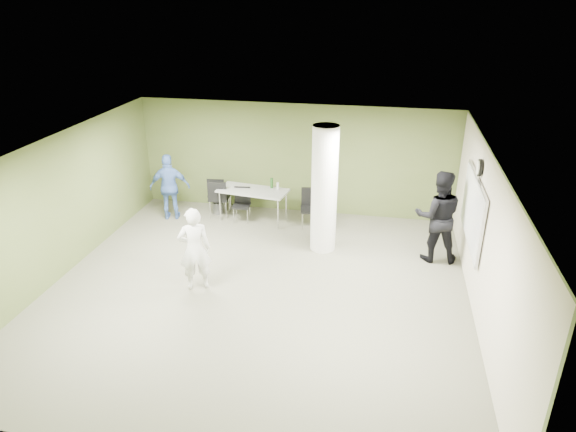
% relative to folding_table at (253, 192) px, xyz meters
% --- Properties ---
extents(floor, '(8.00, 8.00, 0.00)m').
position_rel_folding_table_xyz_m(floor, '(0.89, -3.18, -0.76)').
color(floor, '#4C4B3C').
rests_on(floor, ground).
extents(ceiling, '(8.00, 8.00, 0.00)m').
position_rel_folding_table_xyz_m(ceiling, '(0.89, -3.18, 2.04)').
color(ceiling, white).
rests_on(ceiling, wall_back).
extents(wall_back, '(8.00, 2.80, 0.02)m').
position_rel_folding_table_xyz_m(wall_back, '(0.89, 0.82, 0.64)').
color(wall_back, '#4E5C2B').
rests_on(wall_back, floor).
extents(wall_left, '(0.02, 8.00, 2.80)m').
position_rel_folding_table_xyz_m(wall_left, '(-3.11, -3.18, 0.64)').
color(wall_left, '#4E5C2B').
rests_on(wall_left, floor).
extents(wall_right_cream, '(0.02, 8.00, 2.80)m').
position_rel_folding_table_xyz_m(wall_right_cream, '(4.89, -3.18, 0.64)').
color(wall_right_cream, beige).
rests_on(wall_right_cream, floor).
extents(column, '(0.56, 0.56, 2.80)m').
position_rel_folding_table_xyz_m(column, '(1.89, -1.18, 0.64)').
color(column, silver).
rests_on(column, floor).
extents(whiteboard, '(0.05, 2.30, 1.30)m').
position_rel_folding_table_xyz_m(whiteboard, '(4.82, -1.98, 0.74)').
color(whiteboard, silver).
rests_on(whiteboard, wall_right_cream).
extents(wall_clock, '(0.06, 0.32, 0.32)m').
position_rel_folding_table_xyz_m(wall_clock, '(4.82, -1.98, 1.59)').
color(wall_clock, black).
rests_on(wall_clock, wall_right_cream).
extents(folding_table, '(1.79, 0.97, 1.06)m').
position_rel_folding_table_xyz_m(folding_table, '(0.00, 0.00, 0.00)').
color(folding_table, gray).
rests_on(folding_table, floor).
extents(wastebasket, '(0.26, 0.26, 0.30)m').
position_rel_folding_table_xyz_m(wastebasket, '(-1.03, 0.23, -0.61)').
color(wastebasket, '#4C4C4C').
rests_on(wastebasket, floor).
extents(chair_back_left, '(0.50, 0.50, 0.92)m').
position_rel_folding_table_xyz_m(chair_back_left, '(-1.08, 0.38, -0.23)').
color(chair_back_left, black).
rests_on(chair_back_left, floor).
extents(chair_back_right, '(0.54, 0.54, 0.99)m').
position_rel_folding_table_xyz_m(chair_back_right, '(-0.92, 0.01, -0.18)').
color(chair_back_right, black).
rests_on(chair_back_right, floor).
extents(chair_table_left, '(0.46, 0.46, 0.84)m').
position_rel_folding_table_xyz_m(chair_table_left, '(-0.29, -0.04, -0.27)').
color(chair_table_left, black).
rests_on(chair_table_left, floor).
extents(chair_table_right, '(0.54, 0.54, 0.94)m').
position_rel_folding_table_xyz_m(chair_table_right, '(1.43, -0.04, -0.21)').
color(chair_table_right, black).
rests_on(chair_table_right, floor).
extents(woman_white, '(0.72, 0.61, 1.68)m').
position_rel_folding_table_xyz_m(woman_white, '(-0.28, -3.31, 0.08)').
color(woman_white, silver).
rests_on(woman_white, floor).
extents(man_black, '(1.01, 0.81, 1.99)m').
position_rel_folding_table_xyz_m(man_black, '(4.29, -1.22, 0.24)').
color(man_black, black).
rests_on(man_black, floor).
extents(man_blue, '(1.05, 0.65, 1.67)m').
position_rel_folding_table_xyz_m(man_blue, '(-2.06, -0.29, 0.08)').
color(man_blue, '#4466A9').
rests_on(man_blue, floor).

